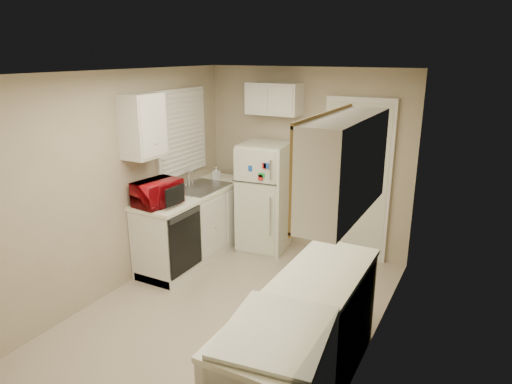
% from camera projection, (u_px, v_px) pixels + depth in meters
% --- Properties ---
extents(floor, '(3.80, 3.80, 0.00)m').
position_uv_depth(floor, '(234.00, 310.00, 4.75)').
color(floor, beige).
rests_on(floor, ground).
extents(ceiling, '(3.80, 3.80, 0.00)m').
position_uv_depth(ceiling, '(230.00, 72.00, 4.04)').
color(ceiling, white).
rests_on(ceiling, floor).
extents(wall_left, '(3.80, 3.80, 0.00)m').
position_uv_depth(wall_left, '(123.00, 182.00, 5.02)').
color(wall_left, tan).
rests_on(wall_left, floor).
extents(wall_right, '(3.80, 3.80, 0.00)m').
position_uv_depth(wall_right, '(377.00, 225.00, 3.77)').
color(wall_right, tan).
rests_on(wall_right, floor).
extents(wall_back, '(2.80, 2.80, 0.00)m').
position_uv_depth(wall_back, '(306.00, 161.00, 6.00)').
color(wall_back, tan).
rests_on(wall_back, floor).
extents(wall_front, '(2.80, 2.80, 0.00)m').
position_uv_depth(wall_front, '(73.00, 286.00, 2.79)').
color(wall_front, tan).
rests_on(wall_front, floor).
extents(left_counter, '(0.60, 1.80, 0.90)m').
position_uv_depth(left_counter, '(195.00, 224.00, 5.87)').
color(left_counter, silver).
rests_on(left_counter, floor).
extents(dishwasher, '(0.03, 0.58, 0.72)m').
position_uv_depth(dishwasher, '(185.00, 242.00, 5.22)').
color(dishwasher, black).
rests_on(dishwasher, floor).
extents(sink, '(0.54, 0.74, 0.16)m').
position_uv_depth(sink, '(201.00, 191.00, 5.88)').
color(sink, gray).
rests_on(sink, left_counter).
extents(microwave, '(0.55, 0.35, 0.34)m').
position_uv_depth(microwave, '(157.00, 192.00, 5.16)').
color(microwave, maroon).
rests_on(microwave, left_counter).
extents(soap_bottle, '(0.09, 0.10, 0.18)m').
position_uv_depth(soap_bottle, '(216.00, 173.00, 6.19)').
color(soap_bottle, '#ECEBCD').
rests_on(soap_bottle, left_counter).
extents(window_blinds, '(0.10, 0.98, 1.08)m').
position_uv_depth(window_blinds, '(182.00, 132.00, 5.77)').
color(window_blinds, silver).
rests_on(window_blinds, wall_left).
extents(upper_cabinet_left, '(0.30, 0.45, 0.70)m').
position_uv_depth(upper_cabinet_left, '(143.00, 126.00, 4.97)').
color(upper_cabinet_left, silver).
rests_on(upper_cabinet_left, wall_left).
extents(refrigerator, '(0.65, 0.64, 1.45)m').
position_uv_depth(refrigerator, '(265.00, 197.00, 6.06)').
color(refrigerator, beige).
rests_on(refrigerator, floor).
extents(cabinet_over_fridge, '(0.70, 0.30, 0.40)m').
position_uv_depth(cabinet_over_fridge, '(274.00, 99.00, 5.82)').
color(cabinet_over_fridge, silver).
rests_on(cabinet_over_fridge, wall_back).
extents(interior_door, '(0.86, 0.06, 2.08)m').
position_uv_depth(interior_door, '(356.00, 181.00, 5.71)').
color(interior_door, beige).
rests_on(interior_door, floor).
extents(right_counter, '(0.60, 2.00, 0.90)m').
position_uv_depth(right_counter, '(304.00, 345.00, 3.45)').
color(right_counter, silver).
rests_on(right_counter, floor).
extents(upper_cabinet_right, '(0.30, 1.20, 0.70)m').
position_uv_depth(upper_cabinet_right, '(345.00, 165.00, 3.24)').
color(upper_cabinet_right, silver).
rests_on(upper_cabinet_right, wall_right).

